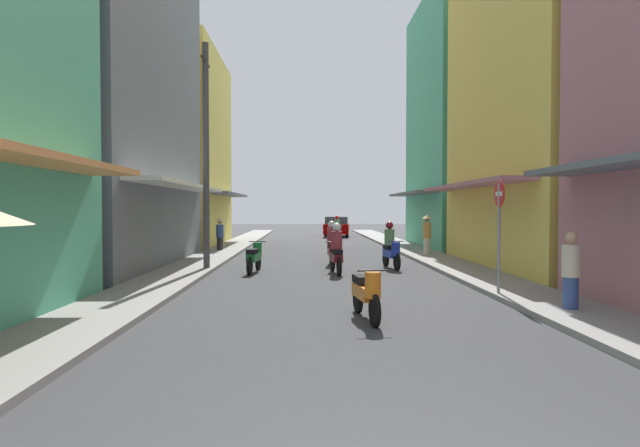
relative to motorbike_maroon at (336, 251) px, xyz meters
The scene contains 20 objects.
ground_plane 4.84m from the motorbike_maroon, 93.75° to the left, with size 96.93×96.93×0.00m, color #38383A.
sidewalk_left 6.77m from the motorbike_maroon, 134.88° to the left, with size 1.75×52.06×0.12m, color gray.
sidewalk_right 6.35m from the motorbike_maroon, 49.16° to the left, with size 1.75×52.06×0.12m, color gray.
building_left_mid 10.57m from the motorbike_maroon, 167.61° to the left, with size 7.05×10.66×13.04m.
building_left_far 15.77m from the motorbike_maroon, 124.80° to the left, with size 7.05×8.95×10.42m.
building_right_mid 10.37m from the motorbike_maroon, ahead, with size 7.05×9.31×14.45m.
building_right_far 14.40m from the motorbike_maroon, 52.86° to the left, with size 7.05×8.30×12.72m.
motorbike_maroon is the anchor object (origin of this frame).
motorbike_red 9.82m from the motorbike_maroon, 86.87° to the left, with size 0.73×1.75×0.96m.
motorbike_green 2.58m from the motorbike_maroon, behind, with size 0.55×1.81×0.96m.
motorbike_blue 2.33m from the motorbike_maroon, 33.81° to the left, with size 0.56×1.80×1.58m.
motorbike_black 17.60m from the motorbike_maroon, 86.36° to the left, with size 0.75×1.74×1.58m.
motorbike_orange 6.87m from the motorbike_maroon, 88.64° to the right, with size 0.55×1.80×0.96m.
motorbike_silver 2.74m from the motorbike_maroon, 89.72° to the left, with size 0.55×1.81×1.58m.
parked_car 21.69m from the motorbike_maroon, 86.55° to the left, with size 2.14×4.25×1.45m.
pedestrian_foreground 7.69m from the motorbike_maroon, 57.80° to the right, with size 0.34×0.34×1.58m.
pedestrian_midway 9.36m from the motorbike_maroon, 121.68° to the left, with size 0.44×0.44×1.61m.
pedestrian_far 6.83m from the motorbike_maroon, 52.80° to the left, with size 0.44×0.44×1.77m.
utility_pole 5.16m from the motorbike_maroon, behind, with size 0.20×1.20×7.31m.
street_sign_no_entry 5.84m from the motorbike_maroon, 53.71° to the right, with size 0.07×0.60×2.65m.
Camera 1 is at (-0.62, -3.00, 2.01)m, focal length 29.37 mm.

